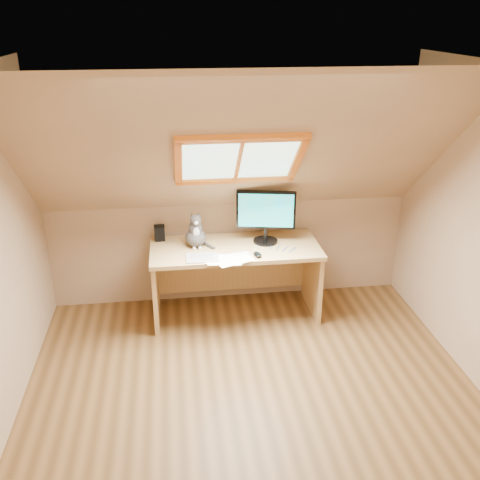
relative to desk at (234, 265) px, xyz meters
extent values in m
plane|color=brown|center=(-0.01, -1.45, -0.49)|extent=(3.50, 3.50, 0.00)
cube|color=tan|center=(-0.01, -3.20, 0.71)|extent=(3.50, 0.02, 2.40)
cube|color=tan|center=(-0.01, 0.30, 0.01)|extent=(3.50, 0.02, 1.00)
cube|color=silver|center=(-0.01, -2.22, 1.91)|extent=(3.50, 1.95, 0.02)
cube|color=tan|center=(-0.01, -0.47, 1.21)|extent=(3.50, 1.56, 1.41)
cube|color=#B2E0CC|center=(-0.01, -0.39, 1.14)|extent=(0.90, 0.53, 0.48)
cube|color=#CD5B13|center=(-0.01, -0.39, 1.14)|extent=(1.02, 0.64, 0.59)
cube|color=tan|center=(0.00, -0.07, 0.20)|extent=(1.56, 0.68, 0.04)
cube|color=tan|center=(-0.75, -0.07, -0.16)|extent=(0.04, 0.61, 0.67)
cube|color=tan|center=(0.75, -0.07, -0.16)|extent=(0.04, 0.61, 0.67)
cube|color=tan|center=(0.00, 0.24, -0.16)|extent=(1.46, 0.03, 0.47)
cylinder|color=black|center=(0.29, 0.00, 0.23)|extent=(0.23, 0.23, 0.02)
cylinder|color=black|center=(0.29, 0.00, 0.30)|extent=(0.04, 0.04, 0.13)
cube|color=black|center=(0.29, 0.00, 0.55)|extent=(0.54, 0.15, 0.36)
cube|color=#0386C0|center=(0.29, -0.03, 0.55)|extent=(0.50, 0.11, 0.31)
ellipsoid|color=#48423F|center=(-0.36, 0.00, 0.30)|extent=(0.21, 0.24, 0.16)
ellipsoid|color=#48423F|center=(-0.36, -0.01, 0.40)|extent=(0.13, 0.13, 0.18)
ellipsoid|color=silver|center=(-0.35, -0.06, 0.38)|extent=(0.06, 0.04, 0.10)
ellipsoid|color=#48423F|center=(-0.36, -0.05, 0.50)|extent=(0.11, 0.09, 0.09)
sphere|color=silver|center=(-0.35, -0.09, 0.48)|extent=(0.04, 0.04, 0.04)
cone|color=#48423F|center=(-0.39, -0.03, 0.54)|extent=(0.05, 0.05, 0.06)
cone|color=#48423F|center=(-0.33, -0.03, 0.54)|extent=(0.05, 0.05, 0.06)
cube|color=black|center=(-0.69, 0.18, 0.29)|extent=(0.10, 0.10, 0.14)
cube|color=#B2B2B7|center=(-0.32, -0.29, 0.23)|extent=(0.29, 0.21, 0.01)
ellipsoid|color=black|center=(0.17, -0.31, 0.24)|extent=(0.09, 0.13, 0.04)
cube|color=white|center=(-0.11, -0.33, 0.22)|extent=(0.33, 0.27, 0.00)
cube|color=white|center=(-0.11, -0.33, 0.22)|extent=(0.32, 0.24, 0.00)
cube|color=white|center=(-0.11, -0.33, 0.22)|extent=(0.35, 0.30, 0.00)
cube|color=white|center=(-0.11, -0.33, 0.23)|extent=(0.34, 0.28, 0.00)
camera|label=1|loc=(-0.54, -4.54, 2.22)|focal=40.00mm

